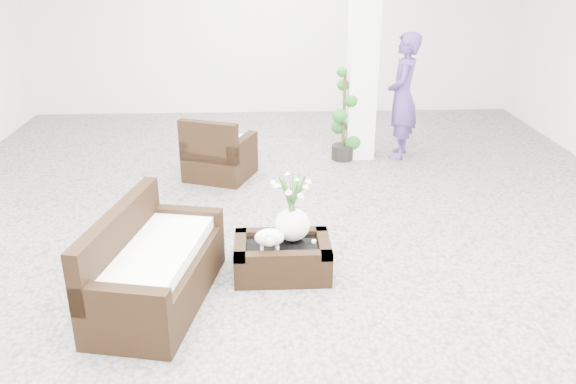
{
  "coord_description": "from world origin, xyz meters",
  "views": [
    {
      "loc": [
        -0.26,
        -5.56,
        2.86
      ],
      "look_at": [
        0.0,
        -0.1,
        0.62
      ],
      "focal_mm": 36.65,
      "sensor_mm": 36.0,
      "label": 1
    }
  ],
  "objects_px": {
    "armchair": "(220,147)",
    "loveseat": "(156,258)",
    "coffee_table": "(282,259)",
    "topiary": "(344,115)"
  },
  "relations": [
    {
      "from": "coffee_table",
      "to": "loveseat",
      "type": "relative_size",
      "value": 0.56
    },
    {
      "from": "armchair",
      "to": "loveseat",
      "type": "bearing_deg",
      "value": 104.92
    },
    {
      "from": "loveseat",
      "to": "coffee_table",
      "type": "bearing_deg",
      "value": -57.27
    },
    {
      "from": "coffee_table",
      "to": "armchair",
      "type": "bearing_deg",
      "value": 105.59
    },
    {
      "from": "coffee_table",
      "to": "armchair",
      "type": "relative_size",
      "value": 1.05
    },
    {
      "from": "coffee_table",
      "to": "loveseat",
      "type": "xyz_separation_m",
      "value": [
        -1.1,
        -0.42,
        0.27
      ]
    },
    {
      "from": "armchair",
      "to": "topiary",
      "type": "height_order",
      "value": "topiary"
    },
    {
      "from": "armchair",
      "to": "topiary",
      "type": "relative_size",
      "value": 0.64
    },
    {
      "from": "coffee_table",
      "to": "topiary",
      "type": "xyz_separation_m",
      "value": [
        1.02,
        3.31,
        0.52
      ]
    },
    {
      "from": "armchair",
      "to": "topiary",
      "type": "distance_m",
      "value": 1.9
    }
  ]
}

